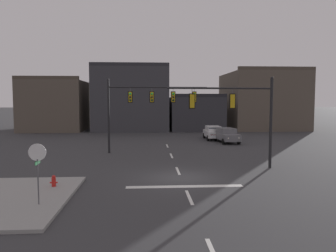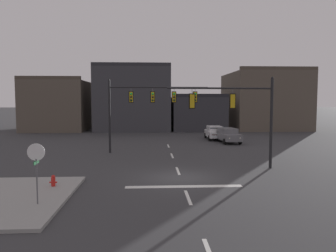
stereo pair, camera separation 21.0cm
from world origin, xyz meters
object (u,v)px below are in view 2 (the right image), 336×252
signal_mast_far_side (145,102)px  stop_sign (36,159)px  car_lot_nearside (215,132)px  car_lot_middle (228,135)px  fire_hydrant (53,183)px  signal_mast_near_side (241,109)px

signal_mast_far_side → stop_sign: signal_mast_far_side is taller
car_lot_nearside → car_lot_middle: 3.17m
car_lot_nearside → fire_hydrant: car_lot_nearside is taller
stop_sign → car_lot_middle: (13.53, 21.40, -1.29)m
signal_mast_near_side → signal_mast_far_side: (-6.60, 7.55, 0.44)m
car_lot_nearside → fire_hydrant: bearing=-120.9°
signal_mast_near_side → fire_hydrant: signal_mast_near_side is taller
stop_sign → car_lot_nearside: bearing=62.7°
car_lot_middle → signal_mast_far_side: bearing=-145.1°
car_lot_middle → car_lot_nearside: bearing=106.6°
stop_sign → fire_hydrant: stop_sign is taller
signal_mast_near_side → stop_sign: bearing=-145.8°
stop_sign → fire_hydrant: 3.52m
signal_mast_far_side → fire_hydrant: 13.61m
car_lot_nearside → fire_hydrant: (-12.82, -21.43, -0.53)m
signal_mast_far_side → fire_hydrant: bearing=-111.2°
signal_mast_far_side → stop_sign: (-4.48, -15.07, -2.42)m
car_lot_nearside → signal_mast_far_side: bearing=-131.0°
signal_mast_far_side → fire_hydrant: signal_mast_far_side is taller
signal_mast_near_side → signal_mast_far_side: signal_mast_far_side is taller
car_lot_nearside → car_lot_middle: (0.91, -3.04, 0.00)m
signal_mast_far_side → car_lot_nearside: 12.96m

